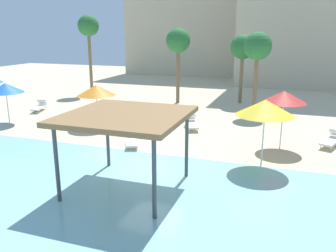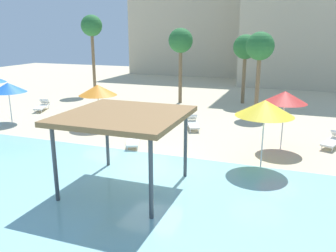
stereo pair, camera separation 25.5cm
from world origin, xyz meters
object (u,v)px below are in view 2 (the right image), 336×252
(lounge_chair_2, at_px, (193,123))
(palm_tree_2, at_px, (181,42))
(beach_umbrella_yellow_1, at_px, (265,108))
(beach_umbrella_blue_4, at_px, (8,88))
(lounge_chair_5, at_px, (134,139))
(palm_tree_3, at_px, (92,28))
(palm_tree_1, at_px, (245,48))
(lounge_chair_3, at_px, (42,106))
(palm_tree_0, at_px, (260,48))
(beach_umbrella_red_3, at_px, (285,97))
(shade_pavilion, at_px, (124,118))
(beach_umbrella_orange_0, at_px, (98,90))
(lounge_chair_1, at_px, (334,140))

(lounge_chair_2, bearing_deg, palm_tree_2, -179.06)
(beach_umbrella_yellow_1, distance_m, beach_umbrella_blue_4, 15.94)
(lounge_chair_5, relative_size, palm_tree_3, 0.28)
(lounge_chair_2, xyz_separation_m, palm_tree_1, (1.65, 8.68, 4.02))
(lounge_chair_3, distance_m, palm_tree_3, 9.65)
(palm_tree_0, bearing_deg, lounge_chair_2, -120.79)
(lounge_chair_3, distance_m, palm_tree_0, 16.02)
(beach_umbrella_red_3, distance_m, palm_tree_1, 11.40)
(lounge_chair_5, relative_size, palm_tree_1, 0.37)
(beach_umbrella_yellow_1, height_order, palm_tree_3, palm_tree_3)
(shade_pavilion, height_order, beach_umbrella_blue_4, shade_pavilion)
(palm_tree_1, bearing_deg, beach_umbrella_orange_0, -125.41)
(beach_umbrella_yellow_1, xyz_separation_m, lounge_chair_2, (-4.47, 5.03, -2.25))
(beach_umbrella_yellow_1, height_order, lounge_chair_3, beach_umbrella_yellow_1)
(lounge_chair_3, bearing_deg, palm_tree_2, 106.40)
(lounge_chair_2, xyz_separation_m, palm_tree_2, (-3.14, 7.13, 4.47))
(shade_pavilion, height_order, lounge_chair_3, shade_pavilion)
(beach_umbrella_orange_0, bearing_deg, beach_umbrella_yellow_1, -19.74)
(palm_tree_2, bearing_deg, lounge_chair_3, -144.52)
(shade_pavilion, relative_size, lounge_chair_1, 2.10)
(lounge_chair_5, bearing_deg, shade_pavilion, 1.78)
(shade_pavilion, distance_m, beach_umbrella_blue_4, 12.93)
(lounge_chair_5, xyz_separation_m, palm_tree_2, (-1.20, 11.24, 4.47))
(lounge_chair_1, bearing_deg, palm_tree_2, -104.47)
(palm_tree_3, bearing_deg, shade_pavilion, -55.51)
(shade_pavilion, distance_m, palm_tree_0, 14.50)
(shade_pavilion, distance_m, palm_tree_2, 16.42)
(beach_umbrella_blue_4, distance_m, palm_tree_1, 17.27)
(palm_tree_1, xyz_separation_m, palm_tree_2, (-4.79, -1.56, 0.45))
(beach_umbrella_red_3, distance_m, lounge_chair_2, 5.95)
(shade_pavilion, relative_size, lounge_chair_5, 2.10)
(beach_umbrella_blue_4, bearing_deg, beach_umbrella_red_3, 1.92)
(lounge_chair_1, bearing_deg, palm_tree_1, -125.86)
(lounge_chair_3, distance_m, lounge_chair_5, 11.07)
(beach_umbrella_orange_0, xyz_separation_m, palm_tree_3, (-6.59, 10.27, 3.70))
(lounge_chair_1, xyz_separation_m, lounge_chair_3, (-19.39, 1.85, 0.00))
(palm_tree_0, distance_m, palm_tree_1, 3.79)
(beach_umbrella_yellow_1, bearing_deg, palm_tree_3, 140.15)
(beach_umbrella_orange_0, xyz_separation_m, palm_tree_1, (7.19, 10.12, 2.13))
(beach_umbrella_yellow_1, relative_size, palm_tree_3, 0.41)
(palm_tree_1, xyz_separation_m, palm_tree_3, (-13.78, 0.15, 1.57))
(shade_pavilion, height_order, beach_umbrella_yellow_1, beach_umbrella_yellow_1)
(shade_pavilion, xyz_separation_m, palm_tree_3, (-12.15, 17.69, 3.25))
(shade_pavilion, relative_size, palm_tree_1, 0.77)
(lounge_chair_1, relative_size, lounge_chair_3, 1.00)
(shade_pavilion, distance_m, lounge_chair_3, 15.52)
(beach_umbrella_yellow_1, xyz_separation_m, palm_tree_1, (-2.82, 13.71, 1.76))
(lounge_chair_1, distance_m, palm_tree_0, 8.66)
(beach_umbrella_yellow_1, xyz_separation_m, beach_umbrella_blue_4, (-15.75, 2.46, -0.36))
(palm_tree_2, distance_m, palm_tree_3, 9.22)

